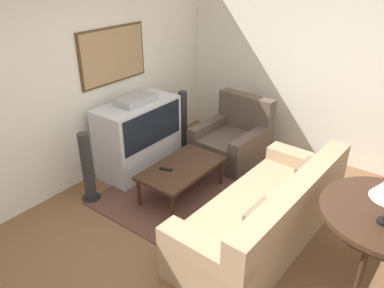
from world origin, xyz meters
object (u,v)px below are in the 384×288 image
at_px(speaker_tower_left, 88,169).
at_px(speaker_tower_right, 183,121).
at_px(armchair, 232,141).
at_px(tv, 139,136).
at_px(couch, 266,216).
at_px(coffee_table, 182,169).

xyz_separation_m(speaker_tower_left, speaker_tower_right, (1.85, 0.00, 0.00)).
distance_m(armchair, speaker_tower_right, 0.86).
distance_m(tv, couch, 2.14).
bearing_deg(tv, armchair, -40.10).
height_order(couch, coffee_table, couch).
height_order(couch, speaker_tower_right, speaker_tower_right).
xyz_separation_m(tv, speaker_tower_left, (-0.93, -0.04, -0.08)).
bearing_deg(couch, speaker_tower_left, -70.52).
bearing_deg(couch, tv, -95.43).
bearing_deg(armchair, tv, -126.93).
bearing_deg(coffee_table, tv, 79.30).
height_order(armchair, coffee_table, armchair).
bearing_deg(tv, speaker_tower_right, -2.65).
relative_size(tv, armchair, 1.19).
bearing_deg(armchair, couch, -43.95).
xyz_separation_m(couch, coffee_table, (0.11, 1.22, 0.07)).
bearing_deg(speaker_tower_left, armchair, -23.01).
relative_size(coffee_table, speaker_tower_left, 1.21).
bearing_deg(armchair, speaker_tower_right, -168.72).
height_order(tv, armchair, tv).
bearing_deg(couch, speaker_tower_right, -118.12).
height_order(tv, coffee_table, tv).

